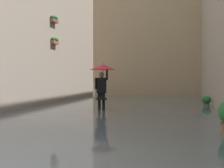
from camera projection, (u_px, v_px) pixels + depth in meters
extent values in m
plane|color=slate|center=(122.00, 111.00, 14.13)|extent=(60.00, 60.00, 0.00)
cube|color=#515B60|center=(122.00, 109.00, 14.13)|extent=(8.88, 25.61, 0.18)
cube|color=#A89989|center=(20.00, 2.00, 15.07)|extent=(1.80, 23.61, 10.21)
cube|color=brown|center=(54.00, 21.00, 16.64)|extent=(0.20, 0.70, 0.18)
ellipsoid|color=#23602D|center=(54.00, 18.00, 16.64)|extent=(0.28, 0.76, 0.24)
cube|color=#9E563D|center=(55.00, 42.00, 16.73)|extent=(0.20, 0.70, 0.18)
ellipsoid|color=#23602D|center=(55.00, 39.00, 16.72)|extent=(0.28, 0.76, 0.24)
cube|color=tan|center=(147.00, 16.00, 24.48)|extent=(11.68, 1.80, 12.63)
cube|color=#2D2319|center=(99.00, 113.00, 13.08)|extent=(0.19, 0.26, 0.10)
cylinder|color=black|center=(99.00, 102.00, 13.07)|extent=(0.16, 0.16, 0.75)
cube|color=#2D2319|center=(104.00, 113.00, 13.11)|extent=(0.19, 0.26, 0.10)
cylinder|color=black|center=(104.00, 102.00, 13.10)|extent=(0.16, 0.16, 0.75)
cube|color=black|center=(101.00, 85.00, 13.08)|extent=(0.43, 0.35, 0.64)
cone|color=black|center=(101.00, 96.00, 13.08)|extent=(0.65, 0.65, 0.28)
sphere|color=#8C664C|center=(101.00, 75.00, 13.07)|extent=(0.23, 0.23, 0.23)
cylinder|color=black|center=(107.00, 75.00, 13.11)|extent=(0.11, 0.11, 0.44)
cylinder|color=black|center=(96.00, 84.00, 13.03)|extent=(0.11, 0.11, 0.48)
cylinder|color=black|center=(103.00, 72.00, 13.08)|extent=(0.02, 0.02, 0.45)
cone|color=red|center=(103.00, 67.00, 13.07)|extent=(1.07, 1.07, 0.22)
cylinder|color=black|center=(103.00, 64.00, 13.07)|extent=(0.01, 0.01, 0.08)
cube|color=beige|center=(94.00, 93.00, 13.01)|extent=(0.16, 0.28, 0.32)
torus|color=beige|center=(94.00, 86.00, 13.00)|extent=(0.13, 0.29, 0.30)
cylinder|color=#66605B|center=(206.00, 107.00, 14.97)|extent=(0.29, 0.29, 0.26)
torus|color=#56524E|center=(206.00, 104.00, 14.96)|extent=(0.33, 0.33, 0.04)
ellipsoid|color=#23602D|center=(206.00, 100.00, 14.96)|extent=(0.44, 0.44, 0.38)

